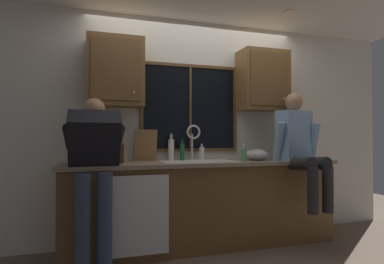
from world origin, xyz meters
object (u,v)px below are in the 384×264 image
(bottle_amber_small, at_px, (182,151))
(soap_dispenser, at_px, (244,155))
(person_standing, at_px, (94,162))
(knife_block, at_px, (117,152))
(bottle_green_glass, at_px, (171,149))
(mixing_bowl, at_px, (257,155))
(person_sitting_on_counter, at_px, (299,144))
(cutting_board, at_px, (146,145))
(bottle_tall_clear, at_px, (202,153))

(bottle_amber_small, bearing_deg, soap_dispenser, -31.22)
(person_standing, distance_m, knife_block, 0.40)
(soap_dispenser, relative_size, bottle_green_glass, 0.62)
(mixing_bowl, relative_size, bottle_amber_small, 1.09)
(knife_block, bearing_deg, person_standing, -124.39)
(knife_block, height_order, mixing_bowl, knife_block)
(person_sitting_on_counter, distance_m, bottle_green_glass, 1.43)
(knife_block, height_order, bottle_green_glass, bottle_green_glass)
(bottle_green_glass, xyz_separation_m, bottle_amber_small, (0.12, -0.03, -0.03))
(cutting_board, bearing_deg, mixing_bowl, -11.61)
(cutting_board, bearing_deg, bottle_amber_small, -4.05)
(knife_block, bearing_deg, bottle_green_glass, 18.48)
(knife_block, bearing_deg, bottle_amber_small, 13.05)
(knife_block, relative_size, bottle_green_glass, 1.04)
(person_standing, xyz_separation_m, mixing_bowl, (1.77, 0.27, 0.02))
(person_standing, height_order, cutting_board, person_standing)
(mixing_bowl, bearing_deg, bottle_tall_clear, 159.40)
(person_standing, xyz_separation_m, person_sitting_on_counter, (2.17, 0.04, 0.14))
(soap_dispenser, height_order, bottle_green_glass, bottle_green_glass)
(person_standing, distance_m, bottle_tall_clear, 1.28)
(person_standing, height_order, soap_dispenser, person_standing)
(bottle_tall_clear, xyz_separation_m, bottle_amber_small, (-0.23, 0.00, 0.02))
(cutting_board, xyz_separation_m, bottle_amber_small, (0.41, -0.03, -0.07))
(person_sitting_on_counter, bearing_deg, bottle_green_glass, 159.91)
(mixing_bowl, xyz_separation_m, bottle_tall_clear, (-0.58, 0.22, 0.02))
(person_sitting_on_counter, distance_m, soap_dispenser, 0.65)
(person_sitting_on_counter, bearing_deg, mixing_bowl, 149.93)
(person_sitting_on_counter, height_order, bottle_green_glass, person_sitting_on_counter)
(person_standing, xyz_separation_m, bottle_amber_small, (0.95, 0.50, 0.06))
(cutting_board, distance_m, soap_dispenser, 1.07)
(bottle_green_glass, bearing_deg, person_sitting_on_counter, -20.09)
(person_standing, bearing_deg, bottle_amber_small, 27.50)
(bottle_green_glass, bearing_deg, mixing_bowl, -15.34)
(knife_block, distance_m, mixing_bowl, 1.55)
(person_standing, relative_size, knife_block, 4.84)
(bottle_green_glass, bearing_deg, knife_block, -161.52)
(soap_dispenser, bearing_deg, person_sitting_on_counter, -8.96)
(person_sitting_on_counter, relative_size, bottle_amber_small, 5.17)
(mixing_bowl, bearing_deg, person_standing, -171.21)
(bottle_tall_clear, bearing_deg, mixing_bowl, -20.60)
(bottle_amber_small, bearing_deg, cutting_board, 175.95)
(knife_block, xyz_separation_m, bottle_amber_small, (0.73, 0.17, -0.01))
(knife_block, bearing_deg, soap_dispenser, -8.08)
(person_sitting_on_counter, distance_m, bottle_tall_clear, 1.09)
(knife_block, height_order, cutting_board, cutting_board)
(person_sitting_on_counter, relative_size, cutting_board, 3.60)
(cutting_board, bearing_deg, knife_block, -148.30)
(person_sitting_on_counter, height_order, bottle_tall_clear, person_sitting_on_counter)
(person_standing, height_order, bottle_green_glass, person_standing)
(person_standing, relative_size, mixing_bowl, 5.88)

